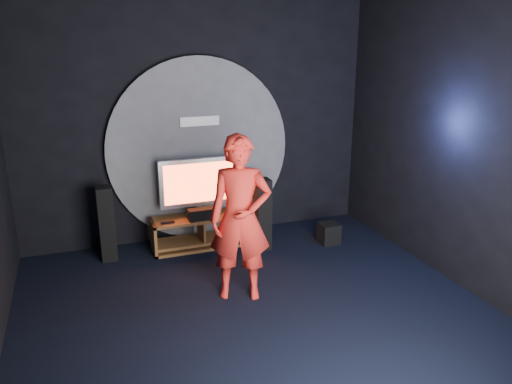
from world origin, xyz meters
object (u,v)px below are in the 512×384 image
(tower_speaker_left, at_px, (107,224))
(player, at_px, (240,219))
(tv, at_px, (199,184))
(media_console, at_px, (202,233))
(tower_speaker_right, at_px, (262,214))
(subwoofer, at_px, (329,233))

(tower_speaker_left, xyz_separation_m, player, (1.34, -1.51, 0.43))
(tv, bearing_deg, player, -86.97)
(tower_speaker_left, distance_m, player, 2.07)
(media_console, relative_size, player, 0.74)
(media_console, distance_m, tower_speaker_right, 0.91)
(player, bearing_deg, tower_speaker_left, 151.67)
(tv, relative_size, subwoofer, 3.68)
(tv, height_order, player, player)
(subwoofer, bearing_deg, tower_speaker_left, 170.30)
(tv, bearing_deg, media_console, -83.93)
(media_console, distance_m, tower_speaker_left, 1.30)
(media_console, height_order, tv, tv)
(player, bearing_deg, subwoofer, 51.10)
(media_console, relative_size, tower_speaker_left, 1.37)
(tv, xyz_separation_m, tower_speaker_left, (-1.26, -0.06, -0.39))
(media_console, xyz_separation_m, subwoofer, (1.73, -0.51, -0.05))
(tower_speaker_left, bearing_deg, tower_speaker_right, -10.12)
(media_console, xyz_separation_m, tv, (-0.01, 0.07, 0.70))
(media_console, relative_size, subwoofer, 4.69)
(tower_speaker_right, bearing_deg, media_console, 154.97)
(tower_speaker_left, bearing_deg, subwoofer, -9.70)
(tv, distance_m, tower_speaker_right, 0.97)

